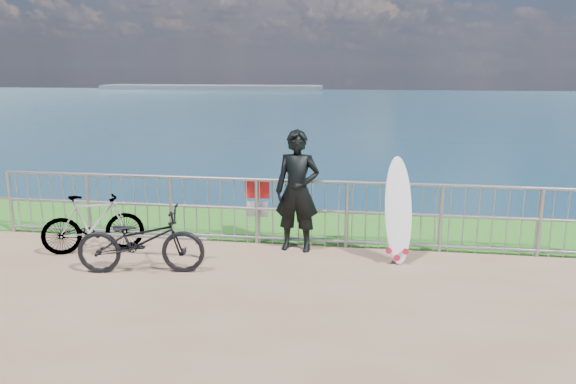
% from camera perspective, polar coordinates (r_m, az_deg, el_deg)
% --- Properties ---
extents(grass_strip, '(120.00, 120.00, 0.00)m').
position_cam_1_polar(grass_strip, '(10.51, 0.74, -3.45)').
color(grass_strip, '#276D1E').
rests_on(grass_strip, ground).
extents(seascape, '(260.00, 260.00, 5.00)m').
position_cam_1_polar(seascape, '(161.38, -7.70, 10.25)').
color(seascape, brown).
rests_on(seascape, ground).
extents(railing, '(10.06, 0.10, 1.13)m').
position_cam_1_polar(railing, '(9.31, -0.11, -1.96)').
color(railing, '#93959B').
rests_on(railing, ground).
extents(surfer, '(0.76, 0.54, 1.96)m').
position_cam_1_polar(surfer, '(8.96, 0.95, 0.09)').
color(surfer, black).
rests_on(surfer, ground).
extents(surfboard, '(0.51, 0.48, 1.62)m').
position_cam_1_polar(surfboard, '(8.63, 11.13, -2.25)').
color(surfboard, white).
rests_on(surfboard, ground).
extents(bicycle_near, '(1.91, 0.95, 0.96)m').
position_cam_1_polar(bicycle_near, '(8.38, -14.72, -4.79)').
color(bicycle_near, black).
rests_on(bicycle_near, ground).
extents(bicycle_far, '(1.61, 1.10, 0.95)m').
position_cam_1_polar(bicycle_far, '(9.51, -19.20, -3.04)').
color(bicycle_far, black).
rests_on(bicycle_far, ground).
extents(bike_rack, '(1.68, 0.05, 0.35)m').
position_cam_1_polar(bike_rack, '(9.04, -13.34, -4.68)').
color(bike_rack, '#93959B').
rests_on(bike_rack, ground).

